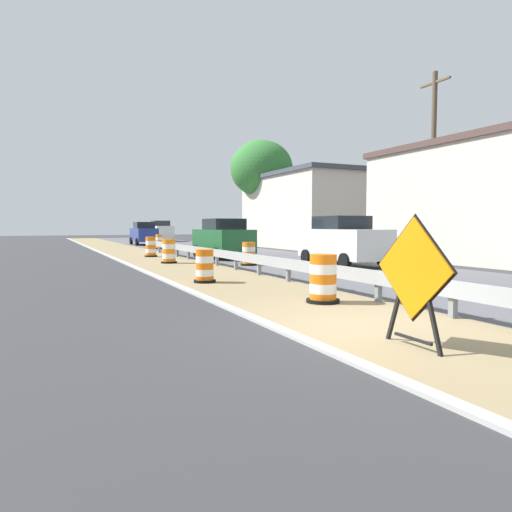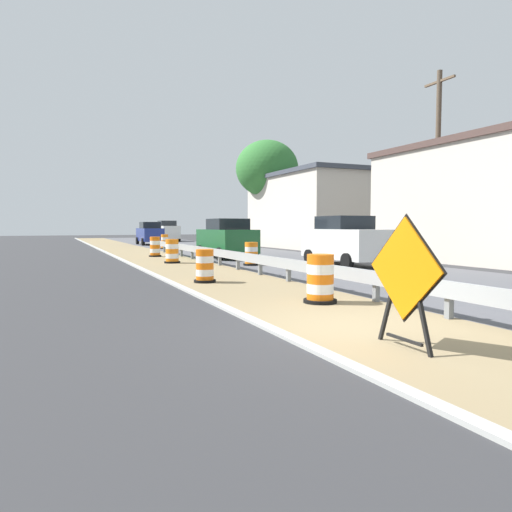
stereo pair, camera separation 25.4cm
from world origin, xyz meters
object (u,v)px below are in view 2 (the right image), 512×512
(car_trailing_near_lane, at_px, (346,241))
(car_mid_far_lane, at_px, (167,231))
(traffic_barrel_mid, at_px, (251,255))
(car_lead_far_lane, at_px, (150,233))
(traffic_barrel_close, at_px, (205,268))
(traffic_barrel_farthest, at_px, (155,248))
(car_lead_near_lane, at_px, (227,239))
(utility_pole_near, at_px, (437,164))
(traffic_barrel_nearest, at_px, (320,281))
(utility_pole_mid, at_px, (278,201))
(traffic_barrel_farther, at_px, (165,242))
(traffic_barrel_far, at_px, (172,252))
(warning_sign_diamond, at_px, (405,275))

(car_trailing_near_lane, bearing_deg, car_mid_far_lane, -179.37)
(traffic_barrel_mid, distance_m, car_lead_far_lane, 23.38)
(traffic_barrel_close, relative_size, traffic_barrel_farthest, 0.91)
(car_lead_near_lane, relative_size, car_mid_far_lane, 0.89)
(utility_pole_near, bearing_deg, traffic_barrel_nearest, -144.91)
(traffic_barrel_mid, height_order, car_lead_near_lane, car_lead_near_lane)
(traffic_barrel_mid, relative_size, utility_pole_near, 0.11)
(utility_pole_mid, bearing_deg, traffic_barrel_nearest, -114.77)
(utility_pole_near, bearing_deg, utility_pole_mid, 89.67)
(car_lead_far_lane, bearing_deg, traffic_barrel_close, 172.91)
(traffic_barrel_close, height_order, car_mid_far_lane, car_mid_far_lane)
(car_trailing_near_lane, relative_size, car_lead_far_lane, 0.98)
(car_mid_far_lane, height_order, utility_pole_mid, utility_pole_mid)
(traffic_barrel_farther, relative_size, car_mid_far_lane, 0.22)
(traffic_barrel_farthest, bearing_deg, traffic_barrel_far, -92.51)
(traffic_barrel_close, xyz_separation_m, car_lead_far_lane, (3.98, 28.32, 0.56))
(car_lead_near_lane, bearing_deg, car_lead_far_lane, -1.32)
(traffic_barrel_mid, distance_m, utility_pole_mid, 18.15)
(traffic_barrel_far, distance_m, car_lead_far_lane, 21.04)
(traffic_barrel_farther, bearing_deg, traffic_barrel_nearest, -95.23)
(warning_sign_diamond, xyz_separation_m, traffic_barrel_farther, (3.27, 28.79, -0.55))
(traffic_barrel_mid, height_order, car_trailing_near_lane, car_trailing_near_lane)
(car_lead_near_lane, xyz_separation_m, utility_pole_mid, (8.47, 10.85, 2.64))
(traffic_barrel_nearest, relative_size, traffic_barrel_farther, 1.01)
(traffic_barrel_farthest, xyz_separation_m, car_lead_near_lane, (3.19, -2.70, 0.53))
(warning_sign_diamond, distance_m, utility_pole_near, 17.48)
(traffic_barrel_nearest, relative_size, traffic_barrel_mid, 1.08)
(utility_pole_near, bearing_deg, car_trailing_near_lane, -177.62)
(car_lead_far_lane, distance_m, car_mid_far_lane, 8.97)
(traffic_barrel_farthest, bearing_deg, car_trailing_near_lane, -55.17)
(traffic_barrel_far, bearing_deg, traffic_barrel_farther, 78.47)
(traffic_barrel_mid, height_order, traffic_barrel_farthest, traffic_barrel_farthest)
(warning_sign_diamond, distance_m, traffic_barrel_farthest, 20.59)
(traffic_barrel_farthest, height_order, utility_pole_near, utility_pole_near)
(traffic_barrel_farther, bearing_deg, warning_sign_diamond, -96.47)
(car_mid_far_lane, bearing_deg, traffic_barrel_nearest, -7.48)
(traffic_barrel_close, height_order, traffic_barrel_mid, traffic_barrel_close)
(traffic_barrel_nearest, bearing_deg, utility_pole_near, 35.09)
(traffic_barrel_far, xyz_separation_m, utility_pole_near, (11.76, -4.10, 4.14))
(utility_pole_near, bearing_deg, traffic_barrel_farther, 118.23)
(utility_pole_mid, bearing_deg, warning_sign_diamond, -113.51)
(warning_sign_diamond, relative_size, traffic_barrel_close, 1.89)
(traffic_barrel_far, bearing_deg, warning_sign_diamond, -92.30)
(car_trailing_near_lane, distance_m, car_lead_far_lane, 25.35)
(traffic_barrel_mid, xyz_separation_m, car_mid_far_lane, (3.83, 31.62, 0.66))
(warning_sign_diamond, height_order, car_lead_far_lane, car_lead_far_lane)
(warning_sign_diamond, distance_m, traffic_barrel_close, 8.39)
(traffic_barrel_farthest, relative_size, car_trailing_near_lane, 0.24)
(traffic_barrel_nearest, relative_size, traffic_barrel_farthest, 0.98)
(traffic_barrel_far, relative_size, traffic_barrel_farthest, 0.99)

